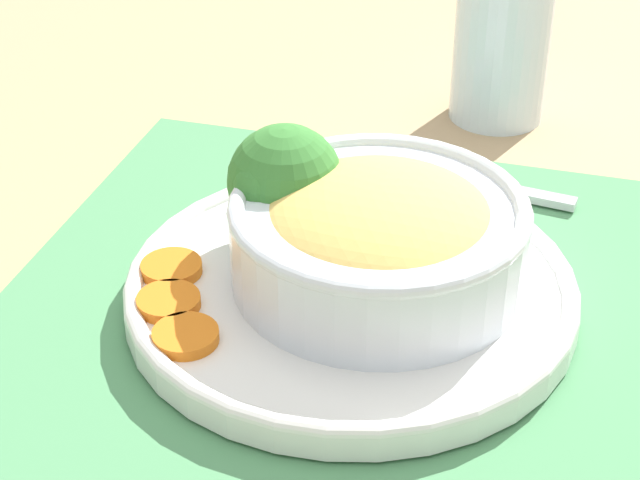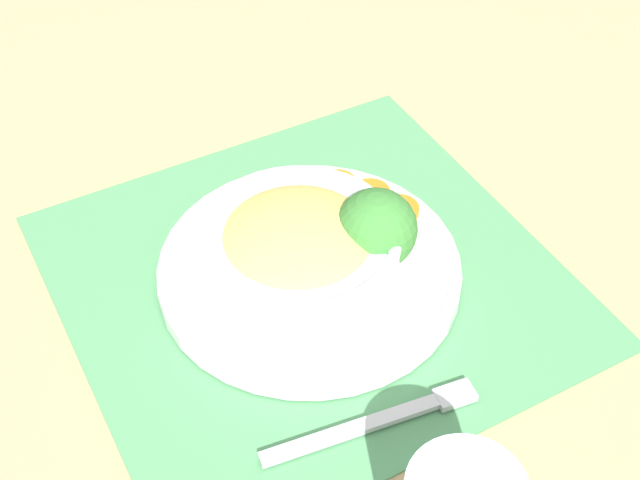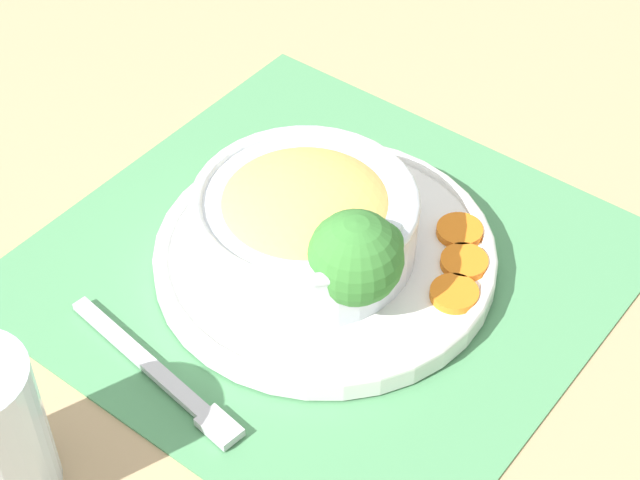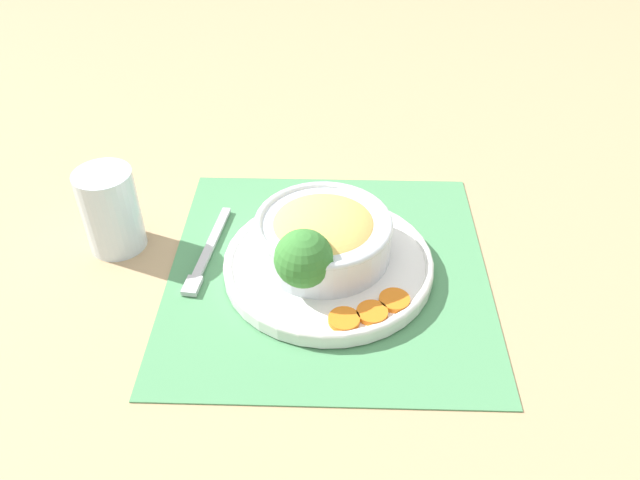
# 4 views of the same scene
# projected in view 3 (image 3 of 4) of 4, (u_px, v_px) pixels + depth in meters

# --- Properties ---
(ground_plane) EXTENTS (4.00, 4.00, 0.00)m
(ground_plane) POSITION_uv_depth(u_px,v_px,m) (325.00, 267.00, 0.87)
(ground_plane) COLOR tan
(placemat) EXTENTS (0.44, 0.45, 0.00)m
(placemat) POSITION_uv_depth(u_px,v_px,m) (325.00, 266.00, 0.87)
(placemat) COLOR #4C8C59
(placemat) RESTS_ON ground_plane
(plate) EXTENTS (0.28, 0.28, 0.02)m
(plate) POSITION_uv_depth(u_px,v_px,m) (325.00, 254.00, 0.86)
(plate) COLOR white
(plate) RESTS_ON placemat
(bowl) EXTENTS (0.18, 0.18, 0.07)m
(bowl) POSITION_uv_depth(u_px,v_px,m) (305.00, 217.00, 0.84)
(bowl) COLOR silver
(bowl) RESTS_ON plate
(broccoli_floret) EXTENTS (0.07, 0.07, 0.08)m
(broccoli_floret) POSITION_uv_depth(u_px,v_px,m) (356.00, 258.00, 0.79)
(broccoli_floret) COLOR #84AD5B
(broccoli_floret) RESTS_ON plate
(carrot_slice_near) EXTENTS (0.04, 0.04, 0.01)m
(carrot_slice_near) POSITION_uv_depth(u_px,v_px,m) (454.00, 294.00, 0.82)
(carrot_slice_near) COLOR orange
(carrot_slice_near) RESTS_ON plate
(carrot_slice_middle) EXTENTS (0.04, 0.04, 0.01)m
(carrot_slice_middle) POSITION_uv_depth(u_px,v_px,m) (464.00, 262.00, 0.84)
(carrot_slice_middle) COLOR orange
(carrot_slice_middle) RESTS_ON plate
(carrot_slice_far) EXTENTS (0.04, 0.04, 0.01)m
(carrot_slice_far) POSITION_uv_depth(u_px,v_px,m) (460.00, 231.00, 0.87)
(carrot_slice_far) COLOR orange
(carrot_slice_far) RESTS_ON plate
(fork) EXTENTS (0.03, 0.18, 0.01)m
(fork) POSITION_uv_depth(u_px,v_px,m) (169.00, 382.00, 0.78)
(fork) COLOR #B7B7BC
(fork) RESTS_ON placemat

